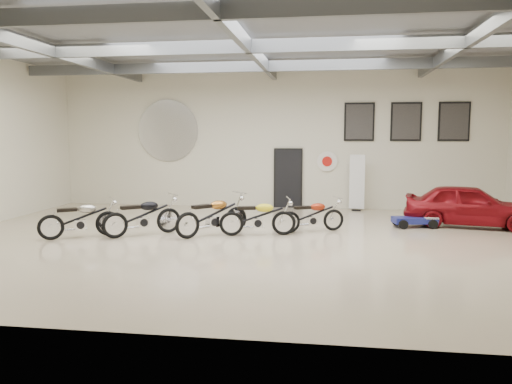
# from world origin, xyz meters

# --- Properties ---
(floor) EXTENTS (16.00, 12.00, 0.01)m
(floor) POSITION_xyz_m (0.00, 0.00, 0.00)
(floor) COLOR #BFA992
(floor) RESTS_ON ground
(ceiling) EXTENTS (16.00, 12.00, 0.01)m
(ceiling) POSITION_xyz_m (0.00, 0.00, 5.00)
(ceiling) COLOR slate
(ceiling) RESTS_ON back_wall
(back_wall) EXTENTS (16.00, 0.02, 5.00)m
(back_wall) POSITION_xyz_m (0.00, 6.00, 2.50)
(back_wall) COLOR beige
(back_wall) RESTS_ON floor
(ceiling_beams) EXTENTS (15.80, 11.80, 0.32)m
(ceiling_beams) POSITION_xyz_m (0.00, 0.00, 4.75)
(ceiling_beams) COLOR #575A5E
(ceiling_beams) RESTS_ON ceiling
(door) EXTENTS (0.92, 0.08, 2.10)m
(door) POSITION_xyz_m (0.50, 5.95, 1.05)
(door) COLOR black
(door) RESTS_ON back_wall
(logo_plaque) EXTENTS (2.30, 0.06, 1.16)m
(logo_plaque) POSITION_xyz_m (-4.00, 5.95, 2.80)
(logo_plaque) COLOR silver
(logo_plaque) RESTS_ON back_wall
(poster_left) EXTENTS (1.05, 0.08, 1.35)m
(poster_left) POSITION_xyz_m (3.00, 5.96, 3.10)
(poster_left) COLOR black
(poster_left) RESTS_ON back_wall
(poster_mid) EXTENTS (1.05, 0.08, 1.35)m
(poster_mid) POSITION_xyz_m (4.60, 5.96, 3.10)
(poster_mid) COLOR black
(poster_mid) RESTS_ON back_wall
(poster_right) EXTENTS (1.05, 0.08, 1.35)m
(poster_right) POSITION_xyz_m (6.20, 5.96, 3.10)
(poster_right) COLOR black
(poster_right) RESTS_ON back_wall
(oil_sign) EXTENTS (0.72, 0.10, 0.72)m
(oil_sign) POSITION_xyz_m (1.90, 5.95, 1.70)
(oil_sign) COLOR white
(oil_sign) RESTS_ON back_wall
(banner_stand) EXTENTS (0.56, 0.31, 1.94)m
(banner_stand) POSITION_xyz_m (2.95, 5.50, 0.97)
(banner_stand) COLOR white
(banner_stand) RESTS_ON floor
(motorcycle_silver) EXTENTS (2.02, 1.61, 1.04)m
(motorcycle_silver) POSITION_xyz_m (-4.38, -0.22, 0.52)
(motorcycle_silver) COLOR silver
(motorcycle_silver) RESTS_ON floor
(motorcycle_black) EXTENTS (2.01, 1.82, 1.08)m
(motorcycle_black) POSITION_xyz_m (-2.89, 0.28, 0.54)
(motorcycle_black) COLOR silver
(motorcycle_black) RESTS_ON floor
(motorcycle_gold) EXTENTS (1.98, 1.98, 1.11)m
(motorcycle_gold) POSITION_xyz_m (-1.07, 0.56, 0.56)
(motorcycle_gold) COLOR silver
(motorcycle_gold) RESTS_ON floor
(motorcycle_yellow) EXTENTS (2.06, 1.02, 1.03)m
(motorcycle_yellow) POSITION_xyz_m (0.11, 0.72, 0.51)
(motorcycle_yellow) COLOR silver
(motorcycle_yellow) RESTS_ON floor
(motorcycle_red) EXTENTS (1.91, 1.27, 0.96)m
(motorcycle_red) POSITION_xyz_m (1.51, 1.41, 0.48)
(motorcycle_red) COLOR silver
(motorcycle_red) RESTS_ON floor
(go_kart) EXTENTS (1.61, 0.95, 0.55)m
(go_kart) POSITION_xyz_m (4.55, 2.55, 0.27)
(go_kart) COLOR navy
(go_kart) RESTS_ON floor
(vintage_car) EXTENTS (2.14, 3.83, 1.23)m
(vintage_car) POSITION_xyz_m (6.00, 2.91, 0.62)
(vintage_car) COLOR maroon
(vintage_car) RESTS_ON floor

